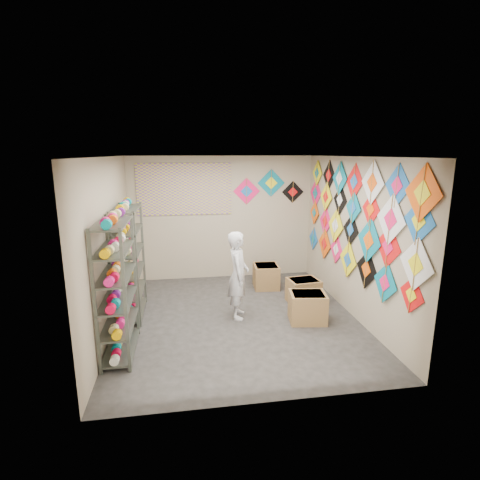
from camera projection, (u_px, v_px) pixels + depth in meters
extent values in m
plane|color=#2B2825|center=(237.00, 318.00, 6.40)|extent=(4.50, 4.50, 0.00)
plane|color=tan|center=(222.00, 218.00, 8.26)|extent=(4.00, 0.00, 4.00)
plane|color=tan|center=(268.00, 290.00, 3.93)|extent=(4.00, 0.00, 4.00)
plane|color=tan|center=(109.00, 246.00, 5.79)|extent=(0.00, 4.50, 4.50)
plane|color=tan|center=(352.00, 237.00, 6.40)|extent=(0.00, 4.50, 4.50)
plane|color=slate|center=(237.00, 157.00, 5.79)|extent=(4.50, 4.50, 0.00)
cube|color=#4C5147|center=(117.00, 289.00, 5.10)|extent=(0.40, 1.10, 1.90)
cube|color=#4C5147|center=(129.00, 262.00, 6.35)|extent=(0.40, 1.10, 1.90)
cylinder|color=#FF187F|center=(110.00, 295.00, 4.61)|extent=(0.12, 0.10, 0.12)
cylinder|color=orange|center=(113.00, 290.00, 4.80)|extent=(0.12, 0.10, 0.12)
cylinder|color=#FEB800|center=(115.00, 285.00, 4.98)|extent=(0.12, 0.10, 0.12)
cylinder|color=silver|center=(118.00, 280.00, 5.17)|extent=(0.12, 0.10, 0.12)
cylinder|color=#EC073A|center=(120.00, 275.00, 5.35)|extent=(0.12, 0.10, 0.12)
cylinder|color=#791D8E|center=(122.00, 271.00, 5.54)|extent=(0.12, 0.10, 0.12)
cylinder|color=#E9D98D|center=(125.00, 265.00, 5.86)|extent=(0.12, 0.10, 0.12)
cylinder|color=#059CA4|center=(127.00, 261.00, 6.05)|extent=(0.12, 0.10, 0.12)
cylinder|color=#FF187F|center=(128.00, 258.00, 6.23)|extent=(0.12, 0.10, 0.12)
cylinder|color=orange|center=(130.00, 255.00, 6.42)|extent=(0.12, 0.10, 0.12)
cylinder|color=#FEB800|center=(131.00, 252.00, 6.60)|extent=(0.12, 0.10, 0.12)
cylinder|color=silver|center=(132.00, 250.00, 6.79)|extent=(0.12, 0.10, 0.12)
cube|color=red|center=(412.00, 295.00, 4.76)|extent=(0.03, 0.51, 0.51)
cube|color=#08748D|center=(385.00, 283.00, 5.35)|extent=(0.04, 0.61, 0.61)
cube|color=black|center=(367.00, 269.00, 5.91)|extent=(0.04, 0.66, 0.66)
cube|color=yellow|center=(348.00, 260.00, 6.53)|extent=(0.02, 0.64, 0.64)
cube|color=#F71662|center=(336.00, 249.00, 7.05)|extent=(0.03, 0.55, 0.55)
cube|color=#FF5809|center=(324.00, 244.00, 7.59)|extent=(0.02, 0.63, 0.63)
cube|color=blue|center=(313.00, 239.00, 8.27)|extent=(0.03, 0.52, 0.52)
cube|color=white|center=(416.00, 264.00, 4.62)|extent=(0.01, 0.69, 0.69)
cube|color=red|center=(388.00, 246.00, 5.26)|extent=(0.02, 0.64, 0.64)
cube|color=#08748D|center=(369.00, 240.00, 5.77)|extent=(0.04, 0.72, 0.72)
cube|color=black|center=(351.00, 229.00, 6.42)|extent=(0.03, 0.58, 0.58)
cube|color=yellow|center=(335.00, 226.00, 7.01)|extent=(0.04, 0.65, 0.65)
cube|color=#F71662|center=(325.00, 221.00, 7.54)|extent=(0.03, 0.60, 0.60)
cube|color=#FF5809|center=(314.00, 213.00, 8.10)|extent=(0.02, 0.51, 0.51)
cube|color=blue|center=(419.00, 221.00, 4.55)|extent=(0.04, 0.62, 0.62)
cube|color=white|center=(391.00, 219.00, 5.14)|extent=(0.03, 0.72, 0.72)
cube|color=red|center=(371.00, 209.00, 5.71)|extent=(0.02, 0.54, 0.54)
cube|color=#08748D|center=(353.00, 208.00, 6.25)|extent=(0.02, 0.54, 0.54)
cube|color=black|center=(340.00, 200.00, 6.80)|extent=(0.02, 0.57, 0.57)
cube|color=yellow|center=(326.00, 197.00, 7.42)|extent=(0.03, 0.58, 0.58)
cube|color=#F71662|center=(316.00, 193.00, 8.04)|extent=(0.02, 0.64, 0.64)
cube|color=#FF5809|center=(423.00, 193.00, 4.44)|extent=(0.03, 0.72, 0.72)
cube|color=blue|center=(397.00, 186.00, 4.99)|extent=(0.02, 0.61, 0.61)
cube|color=white|center=(372.00, 183.00, 5.60)|extent=(0.01, 0.68, 0.68)
cube|color=red|center=(354.00, 182.00, 6.22)|extent=(0.03, 0.62, 0.62)
cube|color=#08748D|center=(340.00, 178.00, 6.75)|extent=(0.02, 0.62, 0.62)
cube|color=black|center=(329.00, 175.00, 7.28)|extent=(0.02, 0.60, 0.60)
cube|color=yellow|center=(317.00, 173.00, 7.85)|extent=(0.02, 0.53, 0.53)
cube|color=#F71662|center=(247.00, 191.00, 8.20)|extent=(0.59, 0.02, 0.59)
cube|color=#08748D|center=(271.00, 183.00, 8.24)|extent=(0.61, 0.02, 0.61)
cube|color=black|center=(293.00, 192.00, 8.36)|extent=(0.50, 0.02, 0.50)
cube|color=#75479B|center=(184.00, 189.00, 7.97)|extent=(2.00, 0.01, 1.10)
imported|color=silver|center=(238.00, 275.00, 6.30)|extent=(0.66, 0.53, 1.50)
cube|color=olive|center=(307.00, 307.00, 6.24)|extent=(0.65, 0.57, 0.49)
cube|color=olive|center=(303.00, 291.00, 7.01)|extent=(0.61, 0.52, 0.46)
cube|color=olive|center=(266.00, 276.00, 7.82)|extent=(0.54, 0.59, 0.48)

